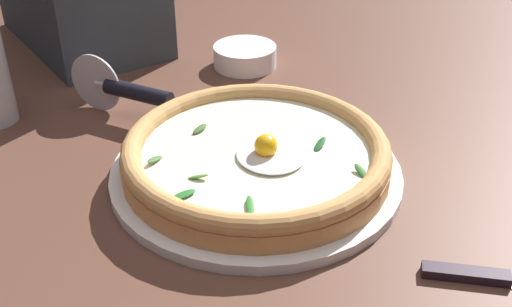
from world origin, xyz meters
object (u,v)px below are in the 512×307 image
object	(u,v)px
pizza	(256,154)
table_knife	(504,279)
side_bowl	(245,56)
pizza_cutter	(125,90)

from	to	relation	value
pizza	table_knife	world-z (taller)	pizza
side_bowl	table_knife	world-z (taller)	side_bowl
pizza	side_bowl	bearing A→B (deg)	159.60
pizza	pizza_cutter	size ratio (longest dim) A/B	2.34
side_bowl	pizza_cutter	bearing A→B (deg)	-66.44
table_knife	pizza_cutter	bearing A→B (deg)	-152.17
side_bowl	pizza_cutter	xyz separation A→B (m)	(0.09, -0.21, 0.02)
pizza	table_knife	size ratio (longest dim) A/B	1.61
pizza	side_bowl	xyz separation A→B (m)	(-0.30, 0.11, -0.02)
table_knife	pizza	bearing A→B (deg)	-150.98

